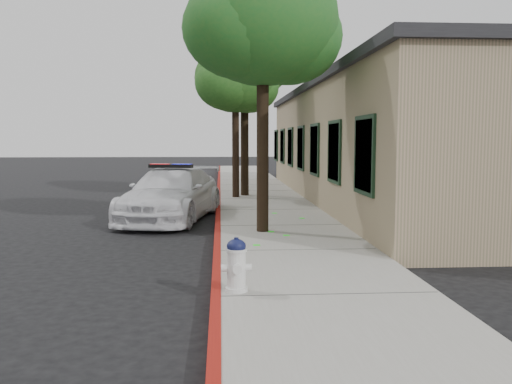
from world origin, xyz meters
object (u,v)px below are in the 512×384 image
Objects in this scene: clapboard_building at (401,144)px; street_tree_far at (236,81)px; street_tree_near at (263,27)px; street_tree_mid at (244,59)px; police_car at (171,194)px; fire_hydrant at (236,264)px.

clapboard_building is 6.40m from street_tree_far.
street_tree_far is (-0.38, 7.46, -0.42)m from street_tree_near.
street_tree_mid is at bearing 167.23° from clapboard_building.
fire_hydrant is at bearing -66.67° from police_car.
fire_hydrant is 0.11× the size of street_tree_mid.
fire_hydrant is (-6.34, -11.77, -1.59)m from clapboard_building.
fire_hydrant is at bearing -93.12° from street_tree_mid.
police_car is (-7.95, -3.94, -1.39)m from clapboard_building.
street_tree_mid reaches higher than street_tree_near.
street_tree_near is at bearing 79.45° from fire_hydrant.
clapboard_building is at bearing -5.93° from street_tree_far.
street_tree_far is at bearing 92.91° from street_tree_near.
fire_hydrant is 0.12× the size of street_tree_near.
police_car is 5.53m from street_tree_near.
police_car is 7.99m from fire_hydrant.
clapboard_building is at bearing 59.99° from fire_hydrant.
fire_hydrant is 0.14× the size of street_tree_far.
clapboard_building is 3.08× the size of street_tree_mid.
clapboard_building is 6.57m from street_tree_mid.
police_car is 0.87× the size of street_tree_near.
fire_hydrant is (1.61, -7.82, -0.21)m from police_car.
street_tree_near is at bearing -89.60° from street_tree_mid.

